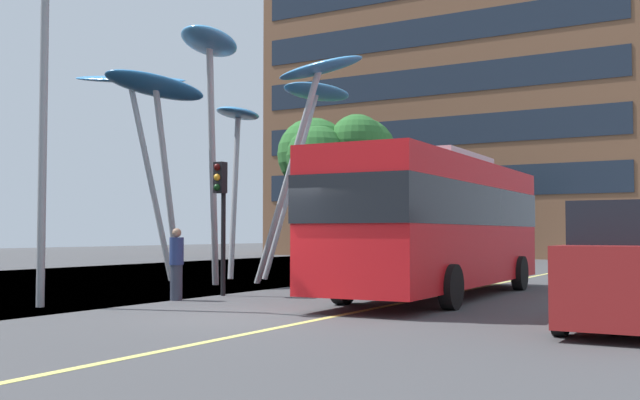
% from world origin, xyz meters
% --- Properties ---
extents(ground, '(120.00, 240.00, 0.10)m').
position_xyz_m(ground, '(-0.72, 0.00, -0.05)').
color(ground, '#424244').
extents(red_bus, '(3.03, 10.64, 3.61)m').
position_xyz_m(red_bus, '(1.65, 6.23, 1.97)').
color(red_bus, red).
rests_on(red_bus, ground).
extents(leaf_sculpture, '(11.15, 9.74, 7.67)m').
position_xyz_m(leaf_sculpture, '(-6.66, 8.20, 6.16)').
color(leaf_sculpture, '#9EA0A5').
rests_on(leaf_sculpture, ground).
extents(traffic_light_kerb_near, '(0.28, 0.42, 3.44)m').
position_xyz_m(traffic_light_kerb_near, '(-3.31, 3.73, 2.50)').
color(traffic_light_kerb_near, black).
rests_on(traffic_light_kerb_near, ground).
extents(traffic_light_kerb_far, '(0.28, 0.42, 3.62)m').
position_xyz_m(traffic_light_kerb_far, '(-3.84, 9.60, 2.62)').
color(traffic_light_kerb_far, black).
rests_on(traffic_light_kerb_far, ground).
extents(car_parked_near, '(1.98, 4.12, 2.12)m').
position_xyz_m(car_parked_near, '(6.77, 1.66, 1.00)').
color(car_parked_near, maroon).
rests_on(car_parked_near, ground).
extents(street_lamp, '(1.54, 0.44, 7.37)m').
position_xyz_m(street_lamp, '(-4.62, -0.52, 4.71)').
color(street_lamp, gray).
rests_on(street_lamp, ground).
extents(tree_pavement_near, '(5.03, 4.90, 6.86)m').
position_xyz_m(tree_pavement_near, '(-7.33, 17.68, 5.00)').
color(tree_pavement_near, brown).
rests_on(tree_pavement_near, ground).
extents(pedestrian, '(0.34, 0.34, 1.73)m').
position_xyz_m(pedestrian, '(-3.47, 2.22, 0.87)').
color(pedestrian, '#2D3342').
rests_on(pedestrian, ground).
extents(backdrop_building, '(26.75, 10.80, 23.79)m').
position_xyz_m(backdrop_building, '(-9.82, 40.20, 11.90)').
color(backdrop_building, brown).
rests_on(backdrop_building, ground).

